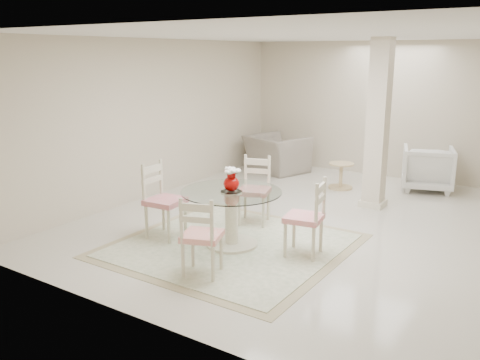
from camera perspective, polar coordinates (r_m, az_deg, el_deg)
The scene contains 13 objects.
ground at distance 7.71m, azimuth 7.95°, elevation -4.66°, with size 7.00×7.00×0.00m, color beige.
room_shell at distance 7.33m, azimuth 8.44°, elevation 9.21°, with size 6.02×7.02×2.71m.
column at distance 8.41m, azimuth 15.22°, elevation 6.01°, with size 0.30×0.30×2.70m, color beige.
area_rug at distance 6.71m, azimuth -0.95°, elevation -7.34°, with size 2.84×2.84×0.02m.
dining_table at distance 6.59m, azimuth -0.96°, elevation -4.33°, with size 1.29×1.29×0.75m.
red_vase at distance 6.44m, azimuth -0.96°, elevation 0.12°, with size 0.24×0.22×0.31m.
dining_chair_east at distance 6.26m, azimuth 7.83°, elevation -3.60°, with size 0.50×0.50×1.09m.
dining_chair_north at distance 7.46m, azimuth 1.71°, elevation -0.55°, with size 0.55×0.55×1.10m.
dining_chair_west at distance 6.94m, azimuth -8.89°, elevation -1.60°, with size 0.49×0.49×1.15m.
dining_chair_south at distance 5.64m, azimuth -4.50°, elevation -5.74°, with size 0.54×0.54×1.05m.
recliner_taupe at distance 10.80m, azimuth 4.12°, elevation 2.95°, with size 1.17×1.03×0.76m, color gray.
armchair_white at distance 9.92m, azimuth 20.31°, elevation 1.24°, with size 0.87×0.89×0.81m, color white.
side_table at distance 9.63m, azimuth 11.25°, elevation 0.37°, with size 0.46×0.46×0.48m.
Camera 1 is at (3.09, -6.62, 2.46)m, focal length 38.00 mm.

